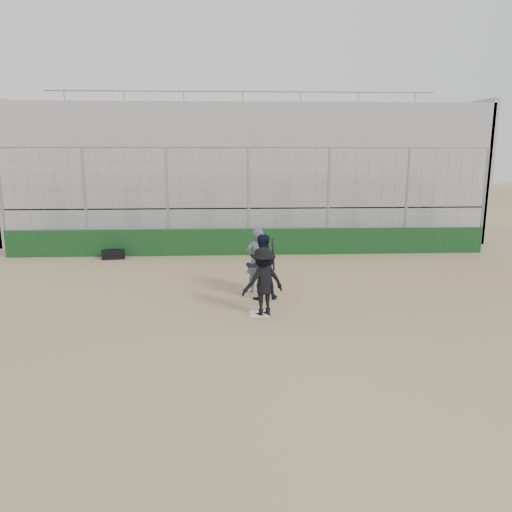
{
  "coord_description": "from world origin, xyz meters",
  "views": [
    {
      "loc": [
        -0.65,
        -11.58,
        3.96
      ],
      "look_at": [
        0.0,
        1.4,
        1.15
      ],
      "focal_mm": 35.0,
      "sensor_mm": 36.0,
      "label": 1
    }
  ],
  "objects_px": {
    "catcher_crouched": "(262,278)",
    "equipment_bag": "(113,254)",
    "batter_at_plate": "(263,282)",
    "umpire": "(257,264)"
  },
  "relations": [
    {
      "from": "umpire",
      "to": "equipment_bag",
      "type": "relative_size",
      "value": 1.98
    },
    {
      "from": "catcher_crouched",
      "to": "equipment_bag",
      "type": "relative_size",
      "value": 1.44
    },
    {
      "from": "batter_at_plate",
      "to": "equipment_bag",
      "type": "bearing_deg",
      "value": 127.95
    },
    {
      "from": "catcher_crouched",
      "to": "equipment_bag",
      "type": "bearing_deg",
      "value": 134.36
    },
    {
      "from": "batter_at_plate",
      "to": "equipment_bag",
      "type": "xyz_separation_m",
      "value": [
        -5.07,
        6.5,
        -0.66
      ]
    },
    {
      "from": "catcher_crouched",
      "to": "equipment_bag",
      "type": "distance_m",
      "value": 7.33
    },
    {
      "from": "catcher_crouched",
      "to": "equipment_bag",
      "type": "height_order",
      "value": "catcher_crouched"
    },
    {
      "from": "batter_at_plate",
      "to": "umpire",
      "type": "distance_m",
      "value": 1.98
    },
    {
      "from": "batter_at_plate",
      "to": "catcher_crouched",
      "type": "bearing_deg",
      "value": 87.85
    },
    {
      "from": "batter_at_plate",
      "to": "catcher_crouched",
      "type": "distance_m",
      "value": 1.29
    }
  ]
}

